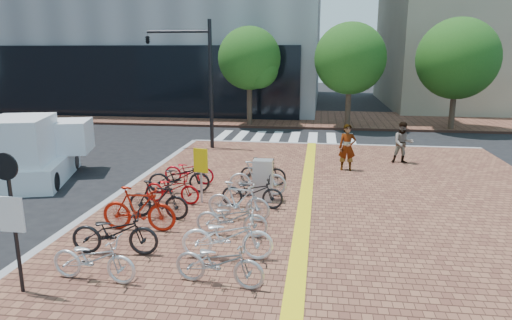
% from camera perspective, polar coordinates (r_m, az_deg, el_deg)
% --- Properties ---
extents(ground, '(120.00, 120.00, 0.00)m').
position_cam_1_polar(ground, '(11.63, -4.44, -9.91)').
color(ground, black).
rests_on(ground, ground).
extents(kerb_north, '(14.00, 0.25, 0.15)m').
position_cam_1_polar(kerb_north, '(22.88, 9.50, 1.83)').
color(kerb_north, gray).
rests_on(kerb_north, ground).
extents(far_sidewalk, '(70.00, 8.00, 0.15)m').
position_cam_1_polar(far_sidewalk, '(31.83, 3.75, 5.21)').
color(far_sidewalk, brown).
rests_on(far_sidewalk, ground).
extents(crosswalk, '(7.50, 4.00, 0.01)m').
position_cam_1_polar(crosswalk, '(24.92, 3.64, 2.77)').
color(crosswalk, silver).
rests_on(crosswalk, ground).
extents(street_trees, '(16.20, 4.60, 6.35)m').
position_cam_1_polar(street_trees, '(28.00, 13.87, 12.01)').
color(street_trees, '#38281E').
rests_on(street_trees, far_sidewalk).
extents(bike_0, '(1.83, 0.76, 0.94)m').
position_cam_1_polar(bike_0, '(9.73, -19.63, -11.53)').
color(bike_0, silver).
rests_on(bike_0, sidewalk).
extents(bike_1, '(2.02, 0.85, 1.03)m').
position_cam_1_polar(bike_1, '(10.77, -17.24, -8.62)').
color(bike_1, black).
rests_on(bike_1, sidewalk).
extents(bike_2, '(1.93, 0.56, 1.15)m').
position_cam_1_polar(bike_2, '(11.94, -14.44, -5.93)').
color(bike_2, '#A11A0B').
rests_on(bike_2, sidewalk).
extents(bike_3, '(1.80, 0.68, 1.06)m').
position_cam_1_polar(bike_3, '(12.69, -12.16, -4.88)').
color(bike_3, black).
rests_on(bike_3, sidewalk).
extents(bike_4, '(1.79, 0.79, 0.91)m').
position_cam_1_polar(bike_4, '(13.91, -10.46, -3.48)').
color(bike_4, '#A90C0F').
rests_on(bike_4, sidewalk).
extents(bike_5, '(2.06, 1.07, 1.03)m').
position_cam_1_polar(bike_5, '(14.86, -9.60, -2.12)').
color(bike_5, black).
rests_on(bike_5, sidewalk).
extents(bike_6, '(1.78, 0.67, 0.92)m').
position_cam_1_polar(bike_6, '(15.85, -8.36, -1.30)').
color(bike_6, '#B00C18').
rests_on(bike_6, sidewalk).
extents(bike_7, '(1.90, 0.89, 0.96)m').
position_cam_1_polar(bike_7, '(9.06, -4.62, -12.59)').
color(bike_7, '#AAAAAF').
rests_on(bike_7, sidewalk).
extents(bike_8, '(2.06, 0.85, 1.06)m').
position_cam_1_polar(bike_8, '(10.09, -3.62, -9.46)').
color(bike_8, white).
rests_on(bike_8, sidewalk).
extents(bike_9, '(1.80, 0.66, 0.94)m').
position_cam_1_polar(bike_9, '(11.28, -3.07, -7.24)').
color(bike_9, '#AAAAAE').
rests_on(bike_9, sidewalk).
extents(bike_10, '(1.82, 0.78, 1.06)m').
position_cam_1_polar(bike_10, '(12.30, -2.21, -5.16)').
color(bike_10, silver).
rests_on(bike_10, sidewalk).
extents(bike_11, '(1.84, 0.69, 0.96)m').
position_cam_1_polar(bike_11, '(13.26, -0.47, -4.00)').
color(bike_11, black).
rests_on(bike_11, sidewalk).
extents(bike_12, '(1.84, 0.54, 1.10)m').
position_cam_1_polar(bike_12, '(14.38, 0.19, -2.31)').
color(bike_12, silver).
rests_on(bike_12, sidewalk).
extents(bike_13, '(1.63, 0.58, 0.96)m').
position_cam_1_polar(bike_13, '(15.49, 0.88, -1.43)').
color(bike_13, black).
rests_on(bike_13, sidewalk).
extents(pedestrian_a, '(0.66, 0.44, 1.77)m').
position_cam_1_polar(pedestrian_a, '(17.70, 11.33, 1.55)').
color(pedestrian_a, gray).
rests_on(pedestrian_a, sidewalk).
extents(pedestrian_b, '(0.83, 0.65, 1.69)m').
position_cam_1_polar(pedestrian_b, '(19.42, 17.88, 2.06)').
color(pedestrian_b, '#464A59').
rests_on(pedestrian_b, sidewalk).
extents(utility_box, '(0.58, 0.42, 1.27)m').
position_cam_1_polar(utility_box, '(13.87, 0.87, -2.53)').
color(utility_box, silver).
rests_on(utility_box, sidewalk).
extents(yellow_sign, '(0.45, 0.16, 1.67)m').
position_cam_1_polar(yellow_sign, '(13.59, -6.95, -0.68)').
color(yellow_sign, '#B7B7BC').
rests_on(yellow_sign, sidewalk).
extents(notice_sign, '(0.50, 0.11, 2.71)m').
position_cam_1_polar(notice_sign, '(9.41, -28.31, -5.15)').
color(notice_sign, black).
rests_on(notice_sign, sidewalk).
extents(traffic_light_pole, '(3.15, 1.21, 5.86)m').
position_cam_1_polar(traffic_light_pole, '(21.66, -9.29, 12.17)').
color(traffic_light_pole, black).
rests_on(traffic_light_pole, sidewalk).
extents(box_truck, '(2.92, 4.49, 2.41)m').
position_cam_1_polar(box_truck, '(18.15, -25.43, 1.09)').
color(box_truck, white).
rests_on(box_truck, ground).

